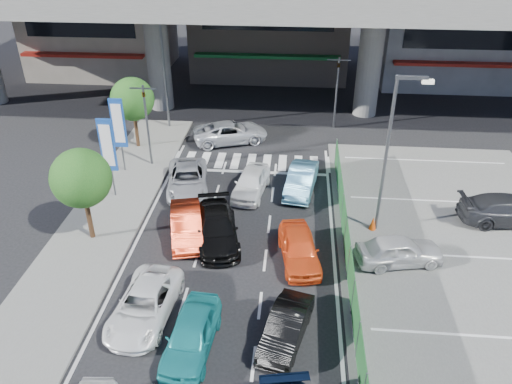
# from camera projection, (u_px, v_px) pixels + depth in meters

# --- Properties ---
(ground) EXTENTS (120.00, 120.00, 0.00)m
(ground) POSITION_uv_depth(u_px,v_px,m) (222.00, 303.00, 20.70)
(ground) COLOR black
(ground) RESTS_ON ground
(parking_lot) EXTENTS (12.00, 28.00, 0.06)m
(parking_lot) POSITION_uv_depth(u_px,v_px,m) (480.00, 286.00, 21.58)
(parking_lot) COLOR #5A5B58
(parking_lot) RESTS_ON ground
(sidewalk_left) EXTENTS (4.00, 30.00, 0.12)m
(sidewalk_left) POSITION_uv_depth(u_px,v_px,m) (93.00, 237.00, 24.62)
(sidewalk_left) COLOR #5A5B58
(sidewalk_left) RESTS_ON ground
(fence_run) EXTENTS (0.16, 22.00, 1.80)m
(fence_run) POSITION_uv_depth(u_px,v_px,m) (351.00, 278.00, 20.70)
(fence_run) COLOR #1C5225
(fence_run) RESTS_ON ground
(building_east) EXTENTS (12.00, 10.90, 12.00)m
(building_east) POSITION_uv_depth(u_px,v_px,m) (452.00, 11.00, 43.93)
(building_east) COLOR gray
(building_east) RESTS_ON ground
(traffic_light_left) EXTENTS (1.60, 1.24, 5.20)m
(traffic_light_left) POSITION_uv_depth(u_px,v_px,m) (145.00, 106.00, 29.47)
(traffic_light_left) COLOR #595B60
(traffic_light_left) RESTS_ON ground
(traffic_light_right) EXTENTS (1.60, 1.24, 5.20)m
(traffic_light_right) POSITION_uv_depth(u_px,v_px,m) (338.00, 75.00, 34.61)
(traffic_light_right) COLOR #595B60
(traffic_light_right) RESTS_ON ground
(street_lamp_right) EXTENTS (1.65, 0.22, 8.00)m
(street_lamp_right) POSITION_uv_depth(u_px,v_px,m) (392.00, 144.00, 22.90)
(street_lamp_right) COLOR #595B60
(street_lamp_right) RESTS_ON ground
(street_lamp_left) EXTENTS (1.65, 0.22, 8.00)m
(street_lamp_left) POSITION_uv_depth(u_px,v_px,m) (166.00, 63.00, 34.21)
(street_lamp_left) COLOR #595B60
(street_lamp_left) RESTS_ON ground
(signboard_near) EXTENTS (0.80, 0.14, 4.70)m
(signboard_near) POSITION_uv_depth(u_px,v_px,m) (108.00, 148.00, 26.54)
(signboard_near) COLOR #595B60
(signboard_near) RESTS_ON ground
(signboard_far) EXTENTS (0.80, 0.14, 4.70)m
(signboard_far) POSITION_uv_depth(u_px,v_px,m) (119.00, 125.00, 29.15)
(signboard_far) COLOR #595B60
(signboard_far) RESTS_ON ground
(tree_near) EXTENTS (2.80, 2.80, 4.80)m
(tree_near) POSITION_uv_depth(u_px,v_px,m) (81.00, 178.00, 22.93)
(tree_near) COLOR #382314
(tree_near) RESTS_ON ground
(tree_far) EXTENTS (2.80, 2.80, 4.80)m
(tree_far) POSITION_uv_depth(u_px,v_px,m) (132.00, 99.00, 32.01)
(tree_far) COLOR #382314
(tree_far) RESTS_ON ground
(sedan_white_mid_left) EXTENTS (2.45, 4.72, 1.27)m
(sedan_white_mid_left) POSITION_uv_depth(u_px,v_px,m) (145.00, 305.00, 19.72)
(sedan_white_mid_left) COLOR white
(sedan_white_mid_left) RESTS_ON ground
(taxi_teal_mid) EXTENTS (1.93, 4.16, 1.38)m
(taxi_teal_mid) POSITION_uv_depth(u_px,v_px,m) (191.00, 334.00, 18.29)
(taxi_teal_mid) COLOR teal
(taxi_teal_mid) RESTS_ON ground
(hatch_black_mid_right) EXTENTS (2.20, 3.92, 1.22)m
(hatch_black_mid_right) POSITION_uv_depth(u_px,v_px,m) (286.00, 328.00, 18.69)
(hatch_black_mid_right) COLOR black
(hatch_black_mid_right) RESTS_ON ground
(taxi_orange_left) EXTENTS (2.43, 4.42, 1.38)m
(taxi_orange_left) POSITION_uv_depth(u_px,v_px,m) (186.00, 225.00, 24.46)
(taxi_orange_left) COLOR red
(taxi_orange_left) RESTS_ON ground
(sedan_black_mid) EXTENTS (2.96, 5.07, 1.38)m
(sedan_black_mid) POSITION_uv_depth(u_px,v_px,m) (217.00, 228.00, 24.19)
(sedan_black_mid) COLOR black
(sedan_black_mid) RESTS_ON ground
(taxi_orange_right) EXTENTS (2.28, 4.27, 1.38)m
(taxi_orange_right) POSITION_uv_depth(u_px,v_px,m) (299.00, 248.00, 22.82)
(taxi_orange_right) COLOR #EA4B1A
(taxi_orange_right) RESTS_ON ground
(wagon_silver_front_left) EXTENTS (3.12, 5.20, 1.35)m
(wagon_silver_front_left) POSITION_uv_depth(u_px,v_px,m) (188.00, 180.00, 28.43)
(wagon_silver_front_left) COLOR #9C9EA4
(wagon_silver_front_left) RESTS_ON ground
(sedan_white_front_mid) EXTENTS (2.21, 4.25, 1.38)m
(sedan_white_front_mid) POSITION_uv_depth(u_px,v_px,m) (251.00, 182.00, 28.11)
(sedan_white_front_mid) COLOR white
(sedan_white_front_mid) RESTS_ON ground
(kei_truck_front_right) EXTENTS (2.07, 4.36, 1.38)m
(kei_truck_front_right) POSITION_uv_depth(u_px,v_px,m) (301.00, 180.00, 28.36)
(kei_truck_front_right) COLOR #5695BB
(kei_truck_front_right) RESTS_ON ground
(crossing_wagon_silver) EXTENTS (5.54, 3.88, 1.41)m
(crossing_wagon_silver) POSITION_uv_depth(u_px,v_px,m) (230.00, 132.00, 34.14)
(crossing_wagon_silver) COLOR silver
(crossing_wagon_silver) RESTS_ON ground
(parked_sedan_white) EXTENTS (4.21, 2.37, 1.35)m
(parked_sedan_white) POSITION_uv_depth(u_px,v_px,m) (399.00, 251.00, 22.58)
(parked_sedan_white) COLOR silver
(parked_sedan_white) RESTS_ON parking_lot
(parked_sedan_dgrey) EXTENTS (5.09, 2.31, 1.45)m
(parked_sedan_dgrey) POSITION_uv_depth(u_px,v_px,m) (509.00, 210.00, 25.45)
(parked_sedan_dgrey) COLOR #2B2C2F
(parked_sedan_dgrey) RESTS_ON parking_lot
(traffic_cone) EXTENTS (0.43, 0.43, 0.70)m
(traffic_cone) POSITION_uv_depth(u_px,v_px,m) (373.00, 223.00, 25.07)
(traffic_cone) COLOR #DA480C
(traffic_cone) RESTS_ON parking_lot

